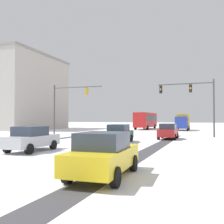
{
  "coord_description": "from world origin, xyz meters",
  "views": [
    {
      "loc": [
        8.76,
        -3.95,
        2.1
      ],
      "look_at": [
        0.0,
        19.04,
        2.8
      ],
      "focal_mm": 39.77,
      "sensor_mm": 36.0,
      "label": 1
    }
  ],
  "objects_px": {
    "bus_oncoming": "(146,120)",
    "car_dark_green_second": "(119,133)",
    "box_truck_delivery": "(183,122)",
    "office_building_far_left_block": "(6,93)",
    "traffic_signal_near_right": "(193,96)",
    "car_silver_third": "(31,139)",
    "car_yellow_cab_fourth": "(104,154)",
    "traffic_signal_near_left": "(67,101)",
    "car_red_lead": "(168,131)"
  },
  "relations": [
    {
      "from": "traffic_signal_near_right",
      "to": "car_yellow_cab_fourth",
      "type": "distance_m",
      "value": 21.2
    },
    {
      "from": "bus_oncoming",
      "to": "box_truck_delivery",
      "type": "height_order",
      "value": "bus_oncoming"
    },
    {
      "from": "car_silver_third",
      "to": "office_building_far_left_block",
      "type": "relative_size",
      "value": 0.2
    },
    {
      "from": "traffic_signal_near_left",
      "to": "car_dark_green_second",
      "type": "bearing_deg",
      "value": -34.34
    },
    {
      "from": "traffic_signal_near_left",
      "to": "box_truck_delivery",
      "type": "xyz_separation_m",
      "value": [
        12.35,
        20.84,
        -2.82
      ]
    },
    {
      "from": "traffic_signal_near_right",
      "to": "box_truck_delivery",
      "type": "bearing_deg",
      "value": 98.47
    },
    {
      "from": "traffic_signal_near_left",
      "to": "car_silver_third",
      "type": "relative_size",
      "value": 1.57
    },
    {
      "from": "traffic_signal_near_left",
      "to": "car_red_lead",
      "type": "height_order",
      "value": "traffic_signal_near_left"
    },
    {
      "from": "car_dark_green_second",
      "to": "traffic_signal_near_left",
      "type": "bearing_deg",
      "value": 145.66
    },
    {
      "from": "traffic_signal_near_right",
      "to": "traffic_signal_near_left",
      "type": "bearing_deg",
      "value": -173.31
    },
    {
      "from": "car_silver_third",
      "to": "box_truck_delivery",
      "type": "xyz_separation_m",
      "value": [
        6.51,
        34.89,
        0.82
      ]
    },
    {
      "from": "car_dark_green_second",
      "to": "traffic_signal_near_right",
      "type": "bearing_deg",
      "value": 53.04
    },
    {
      "from": "car_dark_green_second",
      "to": "box_truck_delivery",
      "type": "bearing_deg",
      "value": 83.26
    },
    {
      "from": "car_red_lead",
      "to": "bus_oncoming",
      "type": "height_order",
      "value": "bus_oncoming"
    },
    {
      "from": "traffic_signal_near_right",
      "to": "car_silver_third",
      "type": "height_order",
      "value": "traffic_signal_near_right"
    },
    {
      "from": "car_dark_green_second",
      "to": "office_building_far_left_block",
      "type": "bearing_deg",
      "value": 148.14
    },
    {
      "from": "car_yellow_cab_fourth",
      "to": "car_dark_green_second",
      "type": "bearing_deg",
      "value": 106.93
    },
    {
      "from": "traffic_signal_near_left",
      "to": "car_red_lead",
      "type": "xyz_separation_m",
      "value": [
        12.73,
        -0.82,
        -3.64
      ]
    },
    {
      "from": "car_silver_third",
      "to": "office_building_far_left_block",
      "type": "xyz_separation_m",
      "value": [
        -29.67,
        28.3,
        6.82
      ]
    },
    {
      "from": "traffic_signal_near_left",
      "to": "car_silver_third",
      "type": "distance_m",
      "value": 15.64
    },
    {
      "from": "traffic_signal_near_right",
      "to": "bus_oncoming",
      "type": "distance_m",
      "value": 24.2
    },
    {
      "from": "car_dark_green_second",
      "to": "box_truck_delivery",
      "type": "xyz_separation_m",
      "value": [
        3.2,
        27.09,
        0.82
      ]
    },
    {
      "from": "traffic_signal_near_right",
      "to": "car_silver_third",
      "type": "distance_m",
      "value": 18.78
    },
    {
      "from": "car_yellow_cab_fourth",
      "to": "office_building_far_left_block",
      "type": "height_order",
      "value": "office_building_far_left_block"
    },
    {
      "from": "box_truck_delivery",
      "to": "car_yellow_cab_fourth",
      "type": "bearing_deg",
      "value": -89.04
    },
    {
      "from": "car_red_lead",
      "to": "box_truck_delivery",
      "type": "height_order",
      "value": "box_truck_delivery"
    },
    {
      "from": "traffic_signal_near_right",
      "to": "box_truck_delivery",
      "type": "relative_size",
      "value": 0.88
    },
    {
      "from": "car_red_lead",
      "to": "car_yellow_cab_fourth",
      "type": "bearing_deg",
      "value": -89.12
    },
    {
      "from": "traffic_signal_near_left",
      "to": "bus_oncoming",
      "type": "height_order",
      "value": "traffic_signal_near_left"
    },
    {
      "from": "bus_oncoming",
      "to": "traffic_signal_near_left",
      "type": "bearing_deg",
      "value": -101.39
    },
    {
      "from": "traffic_signal_near_right",
      "to": "car_silver_third",
      "type": "xyz_separation_m",
      "value": [
        -9.35,
        -15.83,
        -3.83
      ]
    },
    {
      "from": "car_silver_third",
      "to": "car_yellow_cab_fourth",
      "type": "distance_m",
      "value": 8.7
    },
    {
      "from": "bus_oncoming",
      "to": "car_dark_green_second",
      "type": "bearing_deg",
      "value": -81.53
    },
    {
      "from": "bus_oncoming",
      "to": "office_building_far_left_block",
      "type": "bearing_deg",
      "value": -162.16
    },
    {
      "from": "car_dark_green_second",
      "to": "car_yellow_cab_fourth",
      "type": "height_order",
      "value": "same"
    },
    {
      "from": "traffic_signal_near_right",
      "to": "car_dark_green_second",
      "type": "bearing_deg",
      "value": -126.96
    },
    {
      "from": "car_dark_green_second",
      "to": "car_red_lead",
      "type": "bearing_deg",
      "value": 56.52
    },
    {
      "from": "car_silver_third",
      "to": "bus_oncoming",
      "type": "height_order",
      "value": "bus_oncoming"
    },
    {
      "from": "box_truck_delivery",
      "to": "office_building_far_left_block",
      "type": "bearing_deg",
      "value": -169.67
    },
    {
      "from": "traffic_signal_near_right",
      "to": "traffic_signal_near_left",
      "type": "height_order",
      "value": "same"
    },
    {
      "from": "traffic_signal_near_left",
      "to": "car_yellow_cab_fourth",
      "type": "bearing_deg",
      "value": -55.53
    },
    {
      "from": "car_dark_green_second",
      "to": "bus_oncoming",
      "type": "bearing_deg",
      "value": 98.47
    },
    {
      "from": "traffic_signal_near_right",
      "to": "car_yellow_cab_fourth",
      "type": "height_order",
      "value": "traffic_signal_near_right"
    },
    {
      "from": "car_red_lead",
      "to": "bus_oncoming",
      "type": "distance_m",
      "value": 25.58
    },
    {
      "from": "car_dark_green_second",
      "to": "box_truck_delivery",
      "type": "relative_size",
      "value": 0.56
    },
    {
      "from": "box_truck_delivery",
      "to": "traffic_signal_near_left",
      "type": "bearing_deg",
      "value": -120.64
    },
    {
      "from": "car_dark_green_second",
      "to": "box_truck_delivery",
      "type": "height_order",
      "value": "box_truck_delivery"
    },
    {
      "from": "office_building_far_left_block",
      "to": "bus_oncoming",
      "type": "bearing_deg",
      "value": 17.84
    },
    {
      "from": "car_dark_green_second",
      "to": "bus_oncoming",
      "type": "distance_m",
      "value": 30.04
    },
    {
      "from": "traffic_signal_near_left",
      "to": "car_silver_third",
      "type": "bearing_deg",
      "value": -67.46
    }
  ]
}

